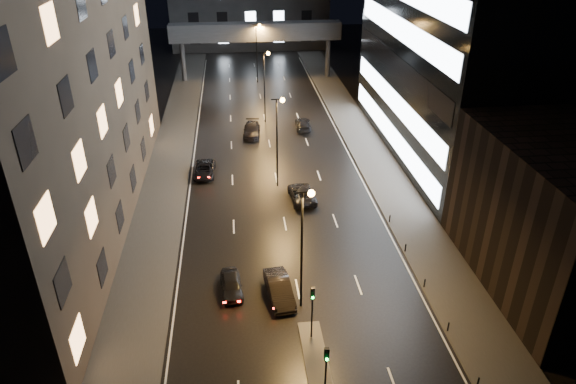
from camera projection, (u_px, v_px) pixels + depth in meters
name	position (u px, v px, depth m)	size (l,w,h in m)	color
ground	(269.00, 143.00, 67.68)	(160.00, 160.00, 0.00)	black
sidewalk_left	(170.00, 164.00, 62.09)	(5.00, 110.00, 0.15)	#383533
sidewalk_right	(372.00, 154.00, 64.46)	(5.00, 110.00, 0.15)	#383533
building_left	(6.00, 7.00, 42.01)	(15.00, 48.00, 40.00)	#2D2319
building_right_low	(556.00, 218.00, 39.63)	(10.00, 18.00, 12.00)	black
skybridge	(256.00, 32.00, 89.87)	(30.00, 3.00, 10.00)	#333335
median_island	(317.00, 364.00, 34.50)	(1.60, 8.00, 0.15)	#383533
traffic_signal_near	(312.00, 305.00, 35.23)	(0.28, 0.34, 4.40)	black
traffic_signal_far	(326.00, 366.00, 30.43)	(0.28, 0.34, 4.40)	black
bollard_row	(436.00, 304.00, 39.18)	(0.12, 25.12, 0.90)	black
streetlight_near	(304.00, 235.00, 36.65)	(1.45, 0.50, 10.15)	black
streetlight_mid_a	(279.00, 131.00, 54.11)	(1.45, 0.50, 10.15)	black
streetlight_mid_b	(265.00, 78.00, 71.56)	(1.45, 0.50, 10.15)	black
streetlight_far	(257.00, 46.00, 89.02)	(1.45, 0.50, 10.15)	black
car_away_a	(231.00, 285.00, 40.87)	(1.63, 4.06, 1.38)	black
car_away_b	(279.00, 289.00, 40.24)	(1.72, 4.94, 1.63)	black
car_away_c	(204.00, 170.00, 59.22)	(2.31, 5.02, 1.39)	black
car_away_d	(252.00, 130.00, 69.80)	(2.18, 5.36, 1.56)	black
car_toward_a	(302.00, 194.00, 54.11)	(2.40, 5.21, 1.45)	black
car_toward_b	(303.00, 124.00, 72.01)	(2.01, 4.94, 1.43)	black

